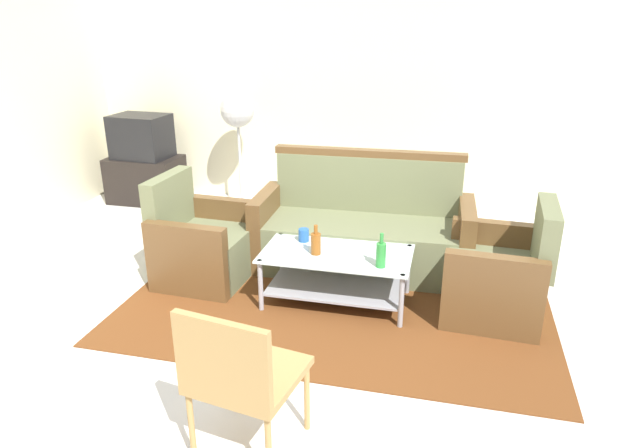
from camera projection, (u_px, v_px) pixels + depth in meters
ground_plane at (298, 349)px, 3.65m from camera, size 14.00×14.00×0.00m
wall_back at (373, 79)px, 5.93m from camera, size 6.52×0.12×2.80m
rug at (338, 299)px, 4.28m from camera, size 3.13×2.08×0.01m
couch at (363, 232)px, 4.74m from camera, size 1.82×0.79×0.96m
armchair_left at (203, 245)px, 4.55m from camera, size 0.73×0.79×0.85m
armchair_right at (498, 277)px, 4.00m from camera, size 0.74×0.80×0.85m
coffee_table at (337, 270)px, 4.16m from camera, size 1.10×0.60×0.40m
bottle_brown at (316, 243)px, 4.06m from camera, size 0.07×0.07×0.23m
bottle_green at (381, 254)px, 3.85m from camera, size 0.07×0.07×0.25m
cup at (304, 235)px, 4.29m from camera, size 0.08×0.08×0.10m
tv_stand at (146, 179)px, 6.43m from camera, size 0.80×0.50×0.52m
television at (141, 136)px, 6.25m from camera, size 0.63×0.49×0.48m
pedestal_fan at (238, 117)px, 5.96m from camera, size 0.36×0.36×1.27m
wicker_chair at (239, 372)px, 2.61m from camera, size 0.55×0.55×0.84m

